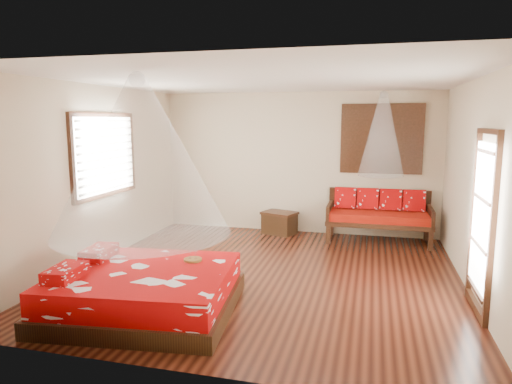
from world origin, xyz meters
TOP-DOWN VIEW (x-y plane):
  - room at (0.00, 0.00)m, footprint 5.54×5.54m
  - bed at (-1.13, -1.60)m, footprint 2.27×2.09m
  - daybed at (1.60, 2.39)m, footprint 1.89×0.84m
  - storage_chest at (-0.30, 2.45)m, footprint 0.76×0.66m
  - shutter_panel at (1.60, 2.72)m, footprint 1.52×0.06m
  - window_left at (-2.71, 0.20)m, footprint 0.10×1.74m
  - glazed_door at (2.72, -0.60)m, footprint 0.08×1.02m
  - wine_tray at (-0.70, -1.12)m, footprint 0.23×0.23m
  - mosquito_net_main at (-1.11, -1.60)m, footprint 2.04×2.04m
  - mosquito_net_daybed at (1.60, 2.25)m, footprint 0.81×0.81m

SIDE VIEW (x-z plane):
  - storage_chest at x=-0.30m, z-range 0.00..0.45m
  - bed at x=-1.13m, z-range -0.07..0.57m
  - daybed at x=1.60m, z-range 0.04..1.01m
  - wine_tray at x=-0.70m, z-range 0.45..0.64m
  - glazed_door at x=2.72m, z-range -0.01..2.15m
  - room at x=0.00m, z-range -0.02..2.82m
  - window_left at x=-2.71m, z-range 1.03..2.37m
  - mosquito_net_main at x=-1.11m, z-range 0.95..2.75m
  - shutter_panel at x=1.60m, z-range 1.24..2.56m
  - mosquito_net_daybed at x=1.60m, z-range 1.25..2.75m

